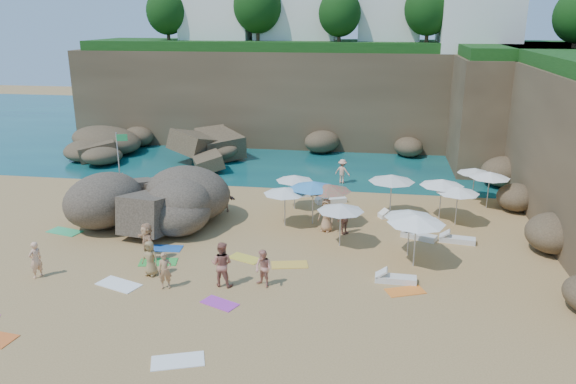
# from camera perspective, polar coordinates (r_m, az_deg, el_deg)

# --- Properties ---
(ground) EXTENTS (120.00, 120.00, 0.00)m
(ground) POSITION_cam_1_polar(r_m,az_deg,el_deg) (27.64, -5.12, -5.60)
(ground) COLOR tan
(ground) RESTS_ON ground
(seawater) EXTENTS (120.00, 120.00, 0.00)m
(seawater) POSITION_cam_1_polar(r_m,az_deg,el_deg) (56.05, 2.40, 6.31)
(seawater) COLOR #0C4751
(seawater) RESTS_ON ground
(cliff_back) EXTENTS (44.00, 8.00, 8.00)m
(cliff_back) POSITION_cam_1_polar(r_m,az_deg,el_deg) (50.28, 4.06, 9.62)
(cliff_back) COLOR brown
(cliff_back) RESTS_ON ground
(cliff_corner) EXTENTS (10.00, 12.00, 8.00)m
(cliff_corner) POSITION_cam_1_polar(r_m,az_deg,el_deg) (46.35, 22.42, 7.70)
(cliff_corner) COLOR brown
(cliff_corner) RESTS_ON ground
(rock_promontory) EXTENTS (12.00, 7.00, 2.00)m
(rock_promontory) POSITION_cam_1_polar(r_m,az_deg,el_deg) (45.51, -13.70, 3.21)
(rock_promontory) COLOR brown
(rock_promontory) RESTS_ON ground
(clifftop_buildings) EXTENTS (28.48, 9.48, 7.00)m
(clifftop_buildings) POSITION_cam_1_polar(r_m,az_deg,el_deg) (50.54, 5.47, 17.85)
(clifftop_buildings) COLOR white
(clifftop_buildings) RESTS_ON cliff_back
(clifftop_trees) EXTENTS (35.60, 23.82, 4.40)m
(clifftop_trees) POSITION_cam_1_polar(r_m,az_deg,el_deg) (44.18, 7.35, 17.90)
(clifftop_trees) COLOR #11380F
(clifftop_trees) RESTS_ON ground
(marina_masts) EXTENTS (3.10, 0.10, 6.00)m
(marina_masts) POSITION_cam_1_polar(r_m,az_deg,el_deg) (59.76, -13.69, 9.44)
(marina_masts) COLOR white
(marina_masts) RESTS_ON ground
(rock_outcrop) EXTENTS (8.49, 6.84, 3.11)m
(rock_outcrop) POSITION_cam_1_polar(r_m,az_deg,el_deg) (32.85, -15.01, -2.36)
(rock_outcrop) COLOR brown
(rock_outcrop) RESTS_ON ground
(flag_pole) EXTENTS (0.74, 0.22, 3.83)m
(flag_pole) POSITION_cam_1_polar(r_m,az_deg,el_deg) (37.16, -16.72, 3.71)
(flag_pole) COLOR silver
(flag_pole) RESTS_ON ground
(parasol_0) EXTENTS (2.17, 2.17, 2.05)m
(parasol_0) POSITION_cam_1_polar(r_m,az_deg,el_deg) (32.35, 0.67, 1.45)
(parasol_0) COLOR silver
(parasol_0) RESTS_ON ground
(parasol_1) EXTENTS (2.57, 2.57, 2.43)m
(parasol_1) POSITION_cam_1_polar(r_m,az_deg,el_deg) (31.56, 10.50, 1.41)
(parasol_1) COLOR silver
(parasol_1) RESTS_ON ground
(parasol_2) EXTENTS (2.10, 2.10, 1.99)m
(parasol_2) POSITION_cam_1_polar(r_m,az_deg,el_deg) (35.91, 18.46, 2.07)
(parasol_2) COLOR silver
(parasol_2) RESTS_ON ground
(parasol_3) EXTENTS (2.33, 2.33, 2.20)m
(parasol_3) POSITION_cam_1_polar(r_m,az_deg,el_deg) (34.48, 19.82, 1.65)
(parasol_3) COLOR silver
(parasol_3) RESTS_ON ground
(parasol_4) EXTENTS (2.41, 2.41, 2.28)m
(parasol_4) POSITION_cam_1_polar(r_m,az_deg,el_deg) (31.83, 15.37, 0.94)
(parasol_4) COLOR silver
(parasol_4) RESTS_ON ground
(parasol_5) EXTENTS (2.30, 2.30, 2.17)m
(parasol_5) POSITION_cam_1_polar(r_m,az_deg,el_deg) (29.60, -0.32, 0.15)
(parasol_5) COLOR silver
(parasol_5) RESTS_ON ground
(parasol_6) EXTENTS (2.45, 2.45, 2.31)m
(parasol_6) POSITION_cam_1_polar(r_m,az_deg,el_deg) (29.74, 4.14, 0.46)
(parasol_6) COLOR silver
(parasol_6) RESTS_ON ground
(parasol_7) EXTENTS (2.26, 2.26, 2.14)m
(parasol_7) POSITION_cam_1_polar(r_m,az_deg,el_deg) (31.12, 16.90, 0.19)
(parasol_7) COLOR silver
(parasol_7) RESTS_ON ground
(parasol_8) EXTENTS (2.37, 2.37, 2.24)m
(parasol_8) POSITION_cam_1_polar(r_m,az_deg,el_deg) (26.51, 12.31, -2.21)
(parasol_8) COLOR silver
(parasol_8) RESTS_ON ground
(parasol_9) EXTENTS (2.29, 2.29, 2.17)m
(parasol_9) POSITION_cam_1_polar(r_m,az_deg,el_deg) (27.11, 5.37, -1.57)
(parasol_9) COLOR silver
(parasol_9) RESTS_ON ground
(parasol_10) EXTENTS (2.54, 2.54, 2.40)m
(parasol_10) POSITION_cam_1_polar(r_m,az_deg,el_deg) (29.92, 2.56, 0.75)
(parasol_10) COLOR silver
(parasol_10) RESTS_ON ground
(parasol_11) EXTENTS (2.58, 2.58, 2.44)m
(parasol_11) POSITION_cam_1_polar(r_m,az_deg,el_deg) (25.35, 12.93, -2.71)
(parasol_11) COLOR silver
(parasol_11) RESTS_ON ground
(lounger_0) EXTENTS (1.96, 1.32, 0.29)m
(lounger_0) POSITION_cam_1_polar(r_m,az_deg,el_deg) (34.04, 4.37, -0.84)
(lounger_0) COLOR silver
(lounger_0) RESTS_ON ground
(lounger_1) EXTENTS (1.83, 1.12, 0.27)m
(lounger_1) POSITION_cam_1_polar(r_m,az_deg,el_deg) (35.09, 0.82, -0.25)
(lounger_1) COLOR white
(lounger_1) RESTS_ON ground
(lounger_2) EXTENTS (1.59, 1.21, 0.24)m
(lounger_2) POSITION_cam_1_polar(r_m,az_deg,el_deg) (32.12, 10.50, -2.27)
(lounger_2) COLOR white
(lounger_2) RESTS_ON ground
(lounger_3) EXTENTS (1.84, 1.22, 0.27)m
(lounger_3) POSITION_cam_1_polar(r_m,az_deg,el_deg) (29.26, 13.15, -4.39)
(lounger_3) COLOR silver
(lounger_3) RESTS_ON ground
(lounger_4) EXTENTS (1.81, 0.82, 0.27)m
(lounger_4) POSITION_cam_1_polar(r_m,az_deg,el_deg) (29.30, 16.81, -4.66)
(lounger_4) COLOR silver
(lounger_4) RESTS_ON ground
(lounger_5) EXTENTS (1.75, 0.63, 0.27)m
(lounger_5) POSITION_cam_1_polar(r_m,az_deg,el_deg) (24.48, 10.88, -8.68)
(lounger_5) COLOR silver
(lounger_5) RESTS_ON ground
(towel_3) EXTENTS (1.93, 1.27, 0.03)m
(towel_3) POSITION_cam_1_polar(r_m,az_deg,el_deg) (31.66, -21.74, -3.75)
(towel_3) COLOR #34B66D
(towel_3) RESTS_ON ground
(towel_4) EXTENTS (1.69, 1.28, 0.03)m
(towel_4) POSITION_cam_1_polar(r_m,az_deg,el_deg) (26.37, -4.39, -6.73)
(towel_4) COLOR gold
(towel_4) RESTS_ON ground
(towel_5) EXTENTS (2.05, 1.49, 0.03)m
(towel_5) POSITION_cam_1_polar(r_m,az_deg,el_deg) (24.90, -16.82, -8.98)
(towel_5) COLOR white
(towel_5) RESTS_ON ground
(towel_6) EXTENTS (1.63, 1.26, 0.03)m
(towel_6) POSITION_cam_1_polar(r_m,az_deg,el_deg) (22.60, -6.96, -11.16)
(towel_6) COLOR #B337B3
(towel_6) RESTS_ON ground
(towel_8) EXTENTS (1.72, 0.96, 0.03)m
(towel_8) POSITION_cam_1_polar(r_m,az_deg,el_deg) (28.02, -12.39, -5.60)
(towel_8) COLOR blue
(towel_8) RESTS_ON ground
(towel_10) EXTENTS (1.74, 1.32, 0.03)m
(towel_10) POSITION_cam_1_polar(r_m,az_deg,el_deg) (23.83, 11.82, -9.83)
(towel_10) COLOR orange
(towel_10) RESTS_ON ground
(towel_11) EXTENTS (1.84, 1.18, 0.03)m
(towel_11) POSITION_cam_1_polar(r_m,az_deg,el_deg) (26.57, -13.04, -6.95)
(towel_11) COLOR green
(towel_11) RESTS_ON ground
(towel_12) EXTENTS (1.78, 1.17, 0.03)m
(towel_12) POSITION_cam_1_polar(r_m,az_deg,el_deg) (25.65, 0.16, -7.39)
(towel_12) COLOR gold
(towel_12) RESTS_ON ground
(towel_13) EXTENTS (1.90, 1.39, 0.03)m
(towel_13) POSITION_cam_1_polar(r_m,az_deg,el_deg) (19.47, -11.13, -16.49)
(towel_13) COLOR white
(towel_13) RESTS_ON ground
(person_stand_1) EXTENTS (1.01, 0.83, 1.94)m
(person_stand_1) POSITION_cam_1_polar(r_m,az_deg,el_deg) (23.58, -6.75, -7.28)
(person_stand_1) COLOR #AA6655
(person_stand_1) RESTS_ON ground
(person_stand_2) EXTENTS (1.15, 0.79, 1.65)m
(person_stand_2) POSITION_cam_1_polar(r_m,az_deg,el_deg) (37.90, 5.55, 2.11)
(person_stand_2) COLOR #F2AA89
(person_stand_2) RESTS_ON ground
(person_stand_3) EXTENTS (0.90, 0.92, 1.55)m
(person_stand_3) POSITION_cam_1_polar(r_m,az_deg,el_deg) (29.08, 5.76, -2.79)
(person_stand_3) COLOR #965E4B
(person_stand_3) RESTS_ON ground
(person_stand_4) EXTENTS (0.97, 0.74, 1.76)m
(person_stand_4) POSITION_cam_1_polar(r_m,az_deg,el_deg) (29.29, 3.90, -2.37)
(person_stand_4) COLOR tan
(person_stand_4) RESTS_ON ground
(person_stand_5) EXTENTS (1.37, 0.40, 1.47)m
(person_stand_5) POSITION_cam_1_polar(r_m,az_deg,el_deg) (32.50, -6.50, -0.70)
(person_stand_5) COLOR #A97054
(person_stand_5) RESTS_ON ground
(person_stand_6) EXTENTS (0.60, 0.70, 1.63)m
(person_stand_6) POSITION_cam_1_polar(r_m,az_deg,el_deg) (26.51, -24.27, -6.29)
(person_stand_6) COLOR #EFB088
(person_stand_6) RESTS_ON ground
(person_lie_2) EXTENTS (1.10, 1.69, 0.41)m
(person_lie_2) POSITION_cam_1_polar(r_m,az_deg,el_deg) (25.30, -13.73, -7.81)
(person_lie_2) COLOR #96794B
(person_lie_2) RESTS_ON ground
(person_lie_3) EXTENTS (2.45, 2.42, 0.48)m
(person_lie_3) POSITION_cam_1_polar(r_m,az_deg,el_deg) (26.79, -14.01, -6.29)
(person_lie_3) COLOR tan
(person_lie_3) RESTS_ON ground
(person_lie_4) EXTENTS (1.03, 1.63, 0.37)m
(person_lie_4) POSITION_cam_1_polar(r_m,az_deg,el_deg) (24.06, -12.30, -9.13)
(person_lie_4) COLOR #AE7E57
(person_lie_4) RESTS_ON ground
(person_lie_5) EXTENTS (1.48, 1.75, 0.60)m
(person_lie_5) POSITION_cam_1_polar(r_m,az_deg,el_deg) (23.63, -2.51, -8.92)
(person_lie_5) COLOR tan
(person_lie_5) RESTS_ON ground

